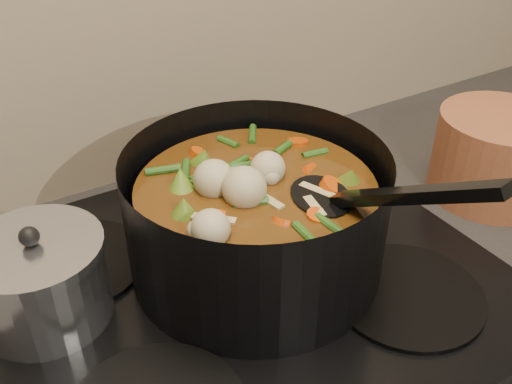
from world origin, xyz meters
TOP-DOWN VIEW (x-y plane):
  - stovetop at (0.00, 1.93)m, footprint 0.62×0.54m
  - stockpot at (0.04, 1.94)m, footprint 0.32×0.42m
  - saucepan at (-0.21, 1.99)m, footprint 0.15×0.15m
  - terracotta_crock at (0.45, 1.92)m, footprint 0.25×0.25m

SIDE VIEW (x-z plane):
  - stovetop at x=0.00m, z-range 0.91..0.93m
  - terracotta_crock at x=0.45m, z-range 0.91..1.04m
  - saucepan at x=-0.21m, z-range 0.92..1.04m
  - stockpot at x=0.04m, z-range 0.89..1.12m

